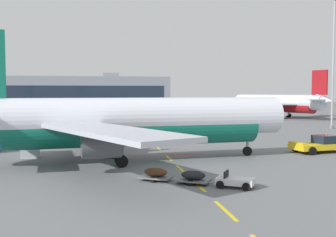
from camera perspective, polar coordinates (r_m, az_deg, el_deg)
The scene contains 9 objects.
ground at distance 67.88m, azimuth 15.77°, elevation -2.16°, with size 400.00×400.00×0.00m, color slate.
apron_paint_markings at distance 58.72m, azimuth -2.68°, elevation -2.90°, with size 8.00×94.13×0.01m.
airliner_foreground at distance 39.73m, azimuth -5.18°, elevation -0.34°, with size 34.82×34.40×12.20m.
pushback_tug at distance 48.89m, azimuth 20.35°, elevation -3.39°, with size 6.40×3.98×2.08m.
airliner_mid_left at distance 113.38m, azimuth 15.06°, elevation 2.11°, with size 31.98×33.38×12.04m.
baggage_train at distance 30.32m, azimuth 3.60°, elevation -8.11°, with size 8.11×5.71×1.14m.
uld_cargo_container at distance 44.42m, azimuth -18.62°, elevation -4.18°, with size 1.69×1.65×1.60m.
apron_light_mast_far at distance 81.77m, azimuth 22.06°, elevation 9.38°, with size 1.80×1.80×24.45m.
terminal_satellite at distance 158.44m, azimuth -11.24°, elevation 3.43°, with size 61.17×18.64×14.11m.
Camera 1 is at (10.95, -20.98, 6.70)m, focal length 43.79 mm.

